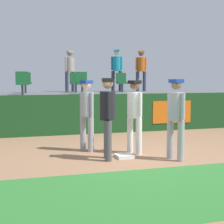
{
  "coord_description": "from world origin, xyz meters",
  "views": [
    {
      "loc": [
        -2.98,
        -7.68,
        1.86
      ],
      "look_at": [
        -0.27,
        1.19,
        1.0
      ],
      "focal_mm": 57.16,
      "sensor_mm": 36.0,
      "label": 1
    }
  ],
  "objects_px": {
    "player_runner_visitor": "(87,110)",
    "seat_front_center": "(82,82)",
    "seat_back_right": "(122,81)",
    "spectator_hooded": "(70,68)",
    "first_base": "(124,156)",
    "spectator_casual": "(141,68)",
    "player_fielder_home": "(134,112)",
    "seat_back_center": "(76,81)",
    "seat_front_left": "(22,82)",
    "seat_back_left": "(25,81)",
    "player_coach_visitor": "(176,114)",
    "player_umpire": "(108,113)",
    "spectator_capped": "(117,67)"
  },
  "relations": [
    {
      "from": "seat_front_left",
      "to": "seat_back_center",
      "type": "xyz_separation_m",
      "value": [
        2.3,
        1.8,
        0.0
      ]
    },
    {
      "from": "player_runner_visitor",
      "to": "player_coach_visitor",
      "type": "bearing_deg",
      "value": 21.98
    },
    {
      "from": "player_umpire",
      "to": "seat_back_right",
      "type": "xyz_separation_m",
      "value": [
        2.76,
        7.2,
        0.67
      ]
    },
    {
      "from": "seat_back_left",
      "to": "spectator_capped",
      "type": "distance_m",
      "value": 4.2
    },
    {
      "from": "spectator_hooded",
      "to": "seat_back_center",
      "type": "bearing_deg",
      "value": 73.24
    },
    {
      "from": "player_runner_visitor",
      "to": "seat_front_center",
      "type": "distance_m",
      "value": 4.41
    },
    {
      "from": "first_base",
      "to": "seat_back_right",
      "type": "bearing_deg",
      "value": 71.93
    },
    {
      "from": "player_umpire",
      "to": "seat_back_center",
      "type": "height_order",
      "value": "seat_back_center"
    },
    {
      "from": "seat_front_left",
      "to": "spectator_capped",
      "type": "distance_m",
      "value": 4.98
    },
    {
      "from": "first_base",
      "to": "spectator_hooded",
      "type": "distance_m",
      "value": 8.34
    },
    {
      "from": "first_base",
      "to": "player_fielder_home",
      "type": "xyz_separation_m",
      "value": [
        0.4,
        0.4,
        1.02
      ]
    },
    {
      "from": "spectator_casual",
      "to": "seat_back_left",
      "type": "bearing_deg",
      "value": 12.5
    },
    {
      "from": "player_coach_visitor",
      "to": "seat_back_right",
      "type": "height_order",
      "value": "seat_back_right"
    },
    {
      "from": "player_umpire",
      "to": "spectator_hooded",
      "type": "height_order",
      "value": "spectator_hooded"
    },
    {
      "from": "player_umpire",
      "to": "seat_back_center",
      "type": "bearing_deg",
      "value": -173.54
    },
    {
      "from": "player_umpire",
      "to": "spectator_capped",
      "type": "distance_m",
      "value": 8.34
    },
    {
      "from": "first_base",
      "to": "player_runner_visitor",
      "type": "height_order",
      "value": "player_runner_visitor"
    },
    {
      "from": "first_base",
      "to": "seat_back_left",
      "type": "distance_m",
      "value": 7.56
    },
    {
      "from": "first_base",
      "to": "spectator_casual",
      "type": "relative_size",
      "value": 0.21
    },
    {
      "from": "player_fielder_home",
      "to": "spectator_capped",
      "type": "relative_size",
      "value": 0.97
    },
    {
      "from": "player_coach_visitor",
      "to": "seat_front_left",
      "type": "height_order",
      "value": "seat_front_left"
    },
    {
      "from": "spectator_capped",
      "to": "player_runner_visitor",
      "type": "bearing_deg",
      "value": 86.79
    },
    {
      "from": "seat_back_right",
      "to": "spectator_hooded",
      "type": "height_order",
      "value": "spectator_hooded"
    },
    {
      "from": "seat_back_right",
      "to": "seat_front_center",
      "type": "distance_m",
      "value": 2.84
    },
    {
      "from": "player_fielder_home",
      "to": "seat_front_center",
      "type": "relative_size",
      "value": 2.17
    },
    {
      "from": "seat_back_right",
      "to": "seat_front_center",
      "type": "bearing_deg",
      "value": -140.62
    },
    {
      "from": "spectator_hooded",
      "to": "spectator_casual",
      "type": "xyz_separation_m",
      "value": [
        3.3,
        -0.29,
        0.03
      ]
    },
    {
      "from": "player_coach_visitor",
      "to": "spectator_capped",
      "type": "distance_m",
      "value": 8.48
    },
    {
      "from": "seat_front_left",
      "to": "seat_back_left",
      "type": "relative_size",
      "value": 1.0
    },
    {
      "from": "first_base",
      "to": "player_fielder_home",
      "type": "height_order",
      "value": "player_fielder_home"
    },
    {
      "from": "player_coach_visitor",
      "to": "player_umpire",
      "type": "xyz_separation_m",
      "value": [
        -1.48,
        0.5,
        0.01
      ]
    },
    {
      "from": "player_coach_visitor",
      "to": "player_umpire",
      "type": "height_order",
      "value": "player_umpire"
    },
    {
      "from": "seat_back_center",
      "to": "spectator_casual",
      "type": "height_order",
      "value": "spectator_casual"
    },
    {
      "from": "first_base",
      "to": "spectator_casual",
      "type": "height_order",
      "value": "spectator_casual"
    },
    {
      "from": "player_fielder_home",
      "to": "spectator_casual",
      "type": "xyz_separation_m",
      "value": [
        3.07,
        7.33,
        1.32
      ]
    },
    {
      "from": "seat_front_center",
      "to": "spectator_hooded",
      "type": "xyz_separation_m",
      "value": [
        0.04,
        2.69,
        0.58
      ]
    },
    {
      "from": "player_coach_visitor",
      "to": "spectator_hooded",
      "type": "relative_size",
      "value": 1.02
    },
    {
      "from": "spectator_capped",
      "to": "player_coach_visitor",
      "type": "bearing_deg",
      "value": 102.14
    },
    {
      "from": "player_coach_visitor",
      "to": "seat_front_left",
      "type": "bearing_deg",
      "value": -171.5
    },
    {
      "from": "first_base",
      "to": "seat_back_right",
      "type": "height_order",
      "value": "seat_back_right"
    },
    {
      "from": "seat_back_right",
      "to": "spectator_hooded",
      "type": "distance_m",
      "value": 2.4
    },
    {
      "from": "seat_front_left",
      "to": "spectator_casual",
      "type": "height_order",
      "value": "spectator_casual"
    },
    {
      "from": "seat_front_left",
      "to": "seat_back_center",
      "type": "distance_m",
      "value": 2.92
    },
    {
      "from": "player_umpire",
      "to": "player_coach_visitor",
      "type": "bearing_deg",
      "value": 83.22
    },
    {
      "from": "player_coach_visitor",
      "to": "player_umpire",
      "type": "relative_size",
      "value": 0.99
    },
    {
      "from": "player_fielder_home",
      "to": "spectator_hooded",
      "type": "distance_m",
      "value": 7.73
    },
    {
      "from": "seat_back_center",
      "to": "seat_front_left",
      "type": "bearing_deg",
      "value": -141.93
    },
    {
      "from": "seat_back_center",
      "to": "spectator_casual",
      "type": "relative_size",
      "value": 0.45
    },
    {
      "from": "player_runner_visitor",
      "to": "player_coach_visitor",
      "type": "xyz_separation_m",
      "value": [
        1.71,
        -1.61,
        0.02
      ]
    },
    {
      "from": "player_coach_visitor",
      "to": "seat_back_center",
      "type": "height_order",
      "value": "seat_back_center"
    }
  ]
}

